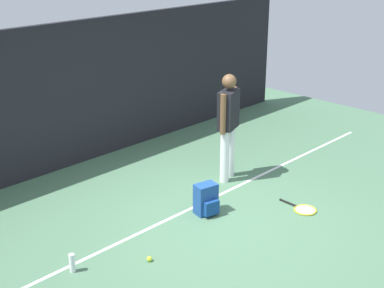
{
  "coord_description": "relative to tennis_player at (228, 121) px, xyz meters",
  "views": [
    {
      "loc": [
        -4.95,
        -4.47,
        3.68
      ],
      "look_at": [
        0.0,
        0.4,
        1.0
      ],
      "focal_mm": 51.64,
      "sensor_mm": 36.0,
      "label": 1
    }
  ],
  "objects": [
    {
      "name": "court_line",
      "position": [
        -1.15,
        -0.31,
        -0.96
      ],
      "size": [
        9.0,
        0.05,
        0.0
      ],
      "primitive_type": "cube",
      "color": "white",
      "rests_on": "ground"
    },
    {
      "name": "tennis_ball_near_player",
      "position": [
        -2.44,
        -0.9,
        -0.93
      ],
      "size": [
        0.07,
        0.07,
        0.07
      ],
      "primitive_type": "sphere",
      "color": "#CCE033",
      "rests_on": "ground"
    },
    {
      "name": "backpack",
      "position": [
        -1.08,
        -0.57,
        -0.76
      ],
      "size": [
        0.34,
        0.33,
        0.44
      ],
      "rotation": [
        0.0,
        0.0,
        6.07
      ],
      "color": "#1E478C",
      "rests_on": "ground"
    },
    {
      "name": "tennis_player",
      "position": [
        0.0,
        0.0,
        0.0
      ],
      "size": [
        0.5,
        0.34,
        1.7
      ],
      "rotation": [
        0.0,
        0.0,
        -2.79
      ],
      "color": "white",
      "rests_on": "ground"
    },
    {
      "name": "back_fence",
      "position": [
        -1.15,
        2.25,
        0.22
      ],
      "size": [
        10.0,
        0.1,
        2.38
      ],
      "primitive_type": "cube",
      "color": "black",
      "rests_on": "ground"
    },
    {
      "name": "water_bottle",
      "position": [
        -3.2,
        -0.43,
        -0.85
      ],
      "size": [
        0.07,
        0.07,
        0.23
      ],
      "primitive_type": "cylinder",
      "color": "white",
      "rests_on": "ground"
    },
    {
      "name": "ground_plane",
      "position": [
        -1.15,
        -0.75,
        -0.97
      ],
      "size": [
        12.0,
        12.0,
        0.0
      ],
      "primitive_type": "plane",
      "color": "#4C7556"
    },
    {
      "name": "tennis_racket",
      "position": [
        -0.05,
        -1.48,
        -0.95
      ],
      "size": [
        0.34,
        0.62,
        0.03
      ],
      "rotation": [
        0.0,
        0.0,
        4.67
      ],
      "color": "black",
      "rests_on": "ground"
    }
  ]
}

